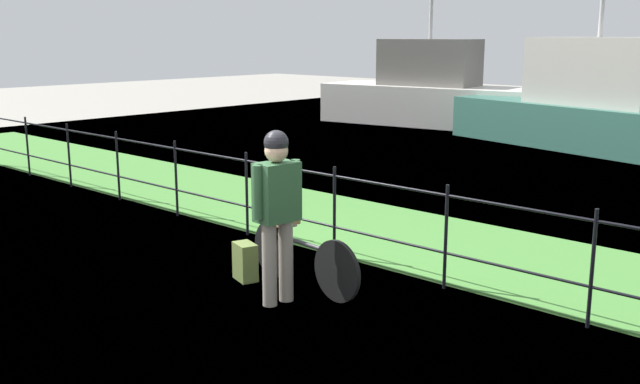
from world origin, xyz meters
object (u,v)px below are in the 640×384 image
(wooden_crate, at_px, (280,211))
(cyclist_person, at_px, (277,202))
(backpack_on_paving, at_px, (245,262))
(moored_boat_near, at_px, (594,110))
(bicycle_main, at_px, (302,257))
(terrier_dog, at_px, (281,192))
(moored_boat_mid, at_px, (429,94))

(wooden_crate, relative_size, cyclist_person, 0.20)
(backpack_on_paving, relative_size, moored_boat_near, 0.06)
(bicycle_main, height_order, wooden_crate, wooden_crate)
(cyclist_person, height_order, backpack_on_paving, cyclist_person)
(bicycle_main, xyz_separation_m, wooden_crate, (-0.36, 0.04, 0.42))
(wooden_crate, height_order, moored_boat_near, moored_boat_near)
(terrier_dog, distance_m, moored_boat_mid, 14.12)
(bicycle_main, xyz_separation_m, moored_boat_near, (-1.58, 11.07, 0.57))
(terrier_dog, bearing_deg, bicycle_main, -6.24)
(moored_boat_near, distance_m, moored_boat_mid, 5.59)
(bicycle_main, bearing_deg, terrier_dog, 173.76)
(terrier_dog, height_order, moored_boat_near, moored_boat_near)
(moored_boat_mid, bearing_deg, backpack_on_paving, -63.41)
(moored_boat_mid, bearing_deg, terrier_dog, -61.89)
(terrier_dog, xyz_separation_m, moored_boat_near, (-1.24, 11.04, -0.06))
(bicycle_main, distance_m, moored_boat_mid, 14.32)
(wooden_crate, distance_m, cyclist_person, 0.74)
(backpack_on_paving, bearing_deg, cyclist_person, 179.89)
(moored_boat_mid, bearing_deg, wooden_crate, -61.98)
(bicycle_main, relative_size, backpack_on_paving, 4.04)
(cyclist_person, height_order, moored_boat_mid, moored_boat_mid)
(backpack_on_paving, height_order, moored_boat_near, moored_boat_near)
(terrier_dog, distance_m, cyclist_person, 0.68)
(backpack_on_paving, bearing_deg, bicycle_main, -141.96)
(wooden_crate, bearing_deg, terrier_dog, -6.24)
(terrier_dog, xyz_separation_m, cyclist_person, (0.45, -0.50, 0.05))
(backpack_on_paving, bearing_deg, moored_boat_mid, -45.86)
(cyclist_person, xyz_separation_m, moored_boat_mid, (-7.10, 12.95, -0.12))
(backpack_on_paving, distance_m, moored_boat_near, 11.37)
(bicycle_main, distance_m, backpack_on_paving, 0.67)
(cyclist_person, distance_m, backpack_on_paving, 1.12)
(backpack_on_paving, relative_size, moored_boat_mid, 0.06)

